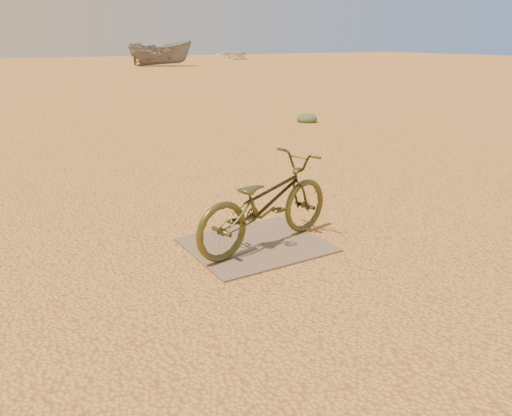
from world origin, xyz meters
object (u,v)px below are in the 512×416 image
bicycle (265,202)px  boat_mid_right (161,54)px  plywood_board (256,245)px  boat_far_right (234,54)px

bicycle → boat_mid_right: bearing=-30.8°
plywood_board → bicycle: 0.48m
plywood_board → bicycle: bicycle is taller
bicycle → boat_mid_right: size_ratio=0.35×
boat_mid_right → bicycle: bearing=-170.6°
boat_mid_right → boat_far_right: 16.02m
boat_mid_right → boat_far_right: bearing=-21.4°
bicycle → boat_far_right: boat_far_right is taller
bicycle → boat_far_right: (24.07, 45.42, 0.05)m
plywood_board → boat_far_right: size_ratio=0.26×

